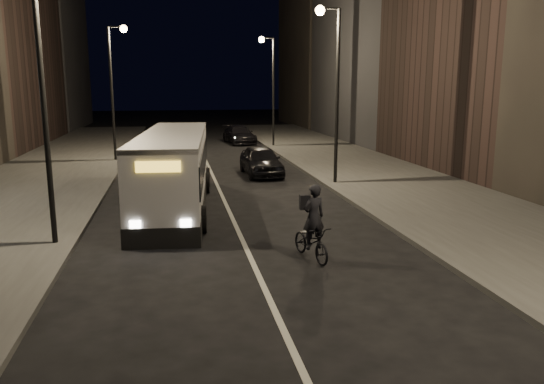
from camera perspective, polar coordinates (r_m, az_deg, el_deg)
name	(u,v)px	position (r m, az deg, el deg)	size (l,w,h in m)	color
ground	(262,283)	(13.23, -1.10, -9.74)	(180.00, 180.00, 0.00)	black
sidewalk_right	(376,175)	(28.59, 11.16, 1.80)	(7.00, 70.00, 0.16)	#383836
sidewalk_left	(35,186)	(27.36, -24.12, 0.58)	(7.00, 70.00, 0.16)	#383836
building_row_right	(409,8)	(43.93, 14.50, 18.63)	(8.00, 61.00, 21.00)	black
streetlight_right_mid	(332,72)	(25.26, 6.49, 12.73)	(1.20, 0.44, 8.12)	black
streetlight_right_far	(270,77)	(40.83, -0.22, 12.31)	(1.20, 0.44, 8.12)	black
streetlight_left_near	(50,64)	(16.51, -22.74, 12.62)	(1.20, 0.44, 8.12)	black
streetlight_left_far	(115,75)	(34.32, -16.50, 12.00)	(1.20, 0.44, 8.12)	black
city_bus	(174,167)	(21.11, -10.48, 2.66)	(3.28, 11.14, 2.96)	silver
cyclist_on_bicycle	(312,235)	(14.70, 4.31, -4.60)	(1.08, 1.98, 2.17)	black
car_near	(261,161)	(28.36, -1.19, 3.38)	(1.85, 4.59, 1.56)	black
car_mid	(181,139)	(41.42, -9.73, 5.65)	(1.44, 4.12, 1.36)	#363538
car_far	(239,135)	(44.04, -3.53, 6.18)	(2.01, 4.95, 1.44)	black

